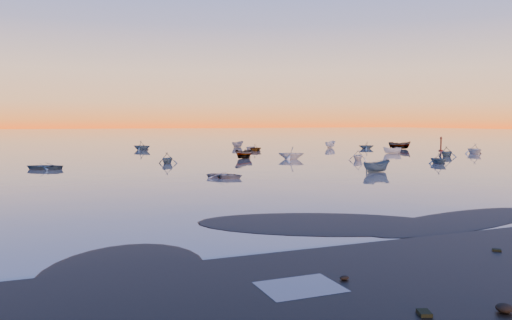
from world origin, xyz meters
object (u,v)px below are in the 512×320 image
boat_near_right (438,164)px  channel_marker (441,145)px  boat_near_center (376,172)px  boat_near_left (225,178)px

boat_near_right → channel_marker: channel_marker is taller
boat_near_center → boat_near_left: bearing=76.2°
boat_near_center → boat_near_right: size_ratio=1.22×
boat_near_left → boat_near_right: (32.41, 5.62, 0.00)m
boat_near_left → boat_near_center: boat_near_center is taller
boat_near_left → boat_near_right: boat_near_right is taller
boat_near_left → channel_marker: bearing=-17.7°
boat_near_left → boat_near_right: size_ratio=1.17×
boat_near_center → boat_near_right: (14.68, 6.52, 0.00)m
boat_near_right → boat_near_center: bearing=24.2°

